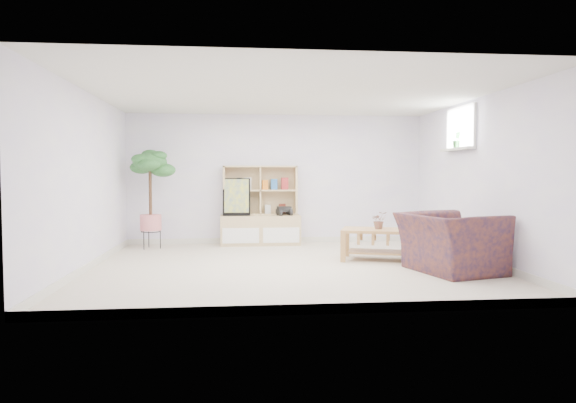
{
  "coord_description": "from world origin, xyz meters",
  "views": [
    {
      "loc": [
        -0.74,
        -7.1,
        1.28
      ],
      "look_at": [
        0.02,
        0.59,
        0.88
      ],
      "focal_mm": 32.0,
      "sensor_mm": 36.0,
      "label": 1
    }
  ],
  "objects": [
    {
      "name": "baseboard",
      "position": [
        0.0,
        0.0,
        0.05
      ],
      "size": [
        5.5,
        5.0,
        0.1
      ],
      "primitive_type": null,
      "color": "silver",
      "rests_on": "floor"
    },
    {
      "name": "table_plant",
      "position": [
        1.38,
        0.39,
        0.6
      ],
      "size": [
        0.24,
        0.21,
        0.26
      ],
      "primitive_type": "imported",
      "rotation": [
        0.0,
        0.0,
        -0.05
      ],
      "color": "#276934",
      "rests_on": "coffee_table"
    },
    {
      "name": "poster",
      "position": [
        -0.75,
        2.17,
        0.88
      ],
      "size": [
        0.5,
        0.13,
        0.68
      ],
      "primitive_type": null,
      "rotation": [
        0.0,
        0.0,
        -0.03
      ],
      "color": "#FFEE0E",
      "rests_on": "storage_unit"
    },
    {
      "name": "coffee_table",
      "position": [
        1.4,
        0.35,
        0.23
      ],
      "size": [
        1.29,
        0.95,
        0.47
      ],
      "primitive_type": null,
      "rotation": [
        0.0,
        0.0,
        -0.31
      ],
      "color": "#AC7E44",
      "rests_on": "floor"
    },
    {
      "name": "toy_truck",
      "position": [
        0.11,
        2.14,
        0.64
      ],
      "size": [
        0.39,
        0.31,
        0.19
      ],
      "primitive_type": null,
      "rotation": [
        0.0,
        0.0,
        0.21
      ],
      "color": "black",
      "rests_on": "storage_unit"
    },
    {
      "name": "ceiling",
      "position": [
        0.0,
        0.0,
        2.4
      ],
      "size": [
        5.5,
        5.0,
        0.01
      ],
      "primitive_type": "cube",
      "color": "silver",
      "rests_on": "walls"
    },
    {
      "name": "floor",
      "position": [
        0.0,
        0.0,
        0.0
      ],
      "size": [
        5.5,
        5.0,
        0.01
      ],
      "primitive_type": "cube",
      "color": "beige",
      "rests_on": "ground"
    },
    {
      "name": "floor_tree",
      "position": [
        -2.23,
        1.94,
        0.86
      ],
      "size": [
        0.71,
        0.71,
        1.73
      ],
      "primitive_type": null,
      "rotation": [
        0.0,
        0.0,
        -0.13
      ],
      "color": "#205627",
      "rests_on": "floor"
    },
    {
      "name": "sill_plant",
      "position": [
        2.67,
        0.62,
        1.83
      ],
      "size": [
        0.17,
        0.15,
        0.25
      ],
      "primitive_type": "imported",
      "rotation": [
        0.0,
        0.0,
        -0.33
      ],
      "color": "#205627",
      "rests_on": "window_sill"
    },
    {
      "name": "storage_unit",
      "position": [
        -0.32,
        2.24,
        0.72
      ],
      "size": [
        1.45,
        0.49,
        1.45
      ],
      "primitive_type": null,
      "color": "tan",
      "rests_on": "floor"
    },
    {
      "name": "walls",
      "position": [
        0.0,
        0.0,
        1.2
      ],
      "size": [
        5.51,
        5.01,
        2.4
      ],
      "color": "#DFD3FF",
      "rests_on": "floor"
    },
    {
      "name": "window",
      "position": [
        2.73,
        0.6,
        2.0
      ],
      "size": [
        0.1,
        0.98,
        0.68
      ],
      "primitive_type": null,
      "color": "#BDD4F7",
      "rests_on": "walls"
    },
    {
      "name": "window_sill",
      "position": [
        2.67,
        0.6,
        1.68
      ],
      "size": [
        0.14,
        1.0,
        0.04
      ],
      "primitive_type": "cube",
      "color": "silver",
      "rests_on": "walls"
    },
    {
      "name": "armchair",
      "position": [
        2.04,
        -0.64,
        0.44
      ],
      "size": [
        1.31,
        1.42,
        0.89
      ],
      "primitive_type": "imported",
      "rotation": [
        0.0,
        0.0,
        1.82
      ],
      "color": "#10153B",
      "rests_on": "floor"
    }
  ]
}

